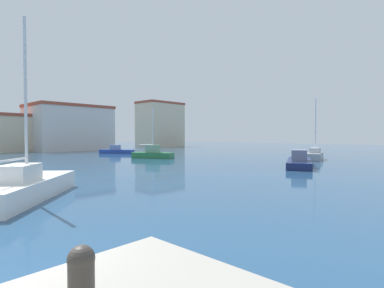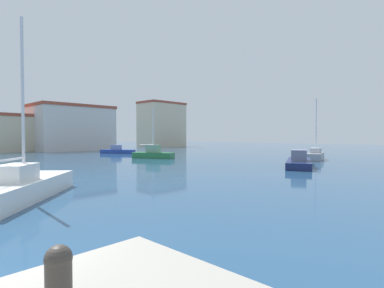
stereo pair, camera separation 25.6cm
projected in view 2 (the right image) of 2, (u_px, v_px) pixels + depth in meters
name	position (u px, v px, depth m)	size (l,w,h in m)	color
water	(114.00, 163.00, 29.14)	(160.00, 160.00, 0.00)	navy
mooring_bollard	(59.00, 274.00, 2.99)	(0.27, 0.27, 0.65)	#38332D
sailboat_white_behind_lamppost	(23.00, 187.00, 12.34)	(5.71, 5.87, 7.45)	white
motorboat_blue_outer_mooring	(118.00, 151.00, 44.16)	(3.80, 4.94, 1.26)	#233D93
sailboat_grey_far_left	(316.00, 155.00, 32.17)	(4.96, 2.62, 6.56)	gray
motorboat_navy_near_pier	(299.00, 161.00, 25.24)	(7.46, 4.61, 1.47)	#19234C
sailboat_green_mid_harbor	(153.00, 154.00, 34.81)	(3.43, 4.96, 5.80)	#28703D
yacht_club	(18.00, 133.00, 50.19)	(11.71, 7.39, 6.14)	beige
warehouse_block	(71.00, 128.00, 53.83)	(13.03, 9.72, 7.97)	beige
harbor_office	(162.00, 124.00, 72.30)	(10.44, 6.59, 10.61)	beige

